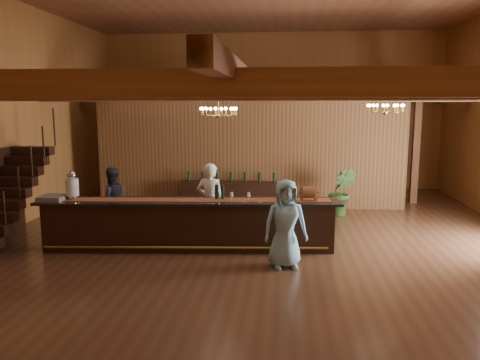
# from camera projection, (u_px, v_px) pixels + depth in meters

# --- Properties ---
(floor) EXTENTS (14.00, 14.00, 0.00)m
(floor) POSITION_uv_depth(u_px,v_px,m) (258.00, 240.00, 10.41)
(floor) COLOR #512F1F
(floor) RESTS_ON ground
(wall_back) EXTENTS (12.00, 0.10, 5.50)m
(wall_back) POSITION_uv_depth(u_px,v_px,m) (270.00, 111.00, 16.85)
(wall_back) COLOR #9B6532
(wall_back) RESTS_ON floor
(wall_front) EXTENTS (12.00, 0.10, 5.50)m
(wall_front) POSITION_uv_depth(u_px,v_px,m) (200.00, 142.00, 3.09)
(wall_front) COLOR #9B6532
(wall_front) RESTS_ON floor
(beam_grid) EXTENTS (11.90, 13.90, 0.39)m
(beam_grid) POSITION_uv_depth(u_px,v_px,m) (261.00, 93.00, 10.39)
(beam_grid) COLOR #8F5D38
(beam_grid) RESTS_ON wall_left
(support_posts) EXTENTS (9.20, 10.20, 3.20)m
(support_posts) POSITION_uv_depth(u_px,v_px,m) (257.00, 173.00, 9.66)
(support_posts) COLOR #8F5D38
(support_posts) RESTS_ON floor
(partition_wall) EXTENTS (9.00, 0.18, 3.10)m
(partition_wall) POSITION_uv_depth(u_px,v_px,m) (249.00, 154.00, 13.65)
(partition_wall) COLOR brown
(partition_wall) RESTS_ON floor
(staircase) EXTENTS (1.00, 2.80, 2.00)m
(staircase) POSITION_uv_depth(u_px,v_px,m) (4.00, 198.00, 10.04)
(staircase) COLOR black
(staircase) RESTS_ON floor
(backroom_boxes) EXTENTS (4.10, 0.60, 1.10)m
(backroom_boxes) POSITION_uv_depth(u_px,v_px,m) (259.00, 178.00, 15.76)
(backroom_boxes) COLOR black
(backroom_boxes) RESTS_ON floor
(tasting_bar) EXTENTS (6.28, 1.30, 1.05)m
(tasting_bar) POSITION_uv_depth(u_px,v_px,m) (189.00, 224.00, 9.73)
(tasting_bar) COLOR black
(tasting_bar) RESTS_ON floor
(beverage_dispenser) EXTENTS (0.26, 0.26, 0.60)m
(beverage_dispenser) POSITION_uv_depth(u_px,v_px,m) (72.00, 186.00, 9.68)
(beverage_dispenser) COLOR silver
(beverage_dispenser) RESTS_ON tasting_bar
(glass_rack_tray) EXTENTS (0.50, 0.50, 0.10)m
(glass_rack_tray) POSITION_uv_depth(u_px,v_px,m) (53.00, 198.00, 9.63)
(glass_rack_tray) COLOR gray
(glass_rack_tray) RESTS_ON tasting_bar
(raffle_drum) EXTENTS (0.34, 0.24, 0.30)m
(raffle_drum) POSITION_uv_depth(u_px,v_px,m) (309.00, 193.00, 9.54)
(raffle_drum) COLOR olive
(raffle_drum) RESTS_ON tasting_bar
(bar_bottle_0) EXTENTS (0.07, 0.07, 0.30)m
(bar_bottle_0) POSITION_uv_depth(u_px,v_px,m) (217.00, 192.00, 9.73)
(bar_bottle_0) COLOR black
(bar_bottle_0) RESTS_ON tasting_bar
(bar_bottle_1) EXTENTS (0.07, 0.07, 0.30)m
(bar_bottle_1) POSITION_uv_depth(u_px,v_px,m) (223.00, 192.00, 9.73)
(bar_bottle_1) COLOR black
(bar_bottle_1) RESTS_ON tasting_bar
(backbar_shelf) EXTENTS (2.85, 0.45, 0.80)m
(backbar_shelf) POSITION_uv_depth(u_px,v_px,m) (231.00, 195.00, 13.45)
(backbar_shelf) COLOR black
(backbar_shelf) RESTS_ON floor
(chandelier_left) EXTENTS (0.80, 0.80, 0.51)m
(chandelier_left) POSITION_uv_depth(u_px,v_px,m) (218.00, 111.00, 10.18)
(chandelier_left) COLOR #B8993F
(chandelier_left) RESTS_ON beam_grid
(chandelier_right) EXTENTS (0.80, 0.80, 0.44)m
(chandelier_right) POSITION_uv_depth(u_px,v_px,m) (385.00, 108.00, 10.40)
(chandelier_right) COLOR #B8993F
(chandelier_right) RESTS_ON beam_grid
(bartender) EXTENTS (0.69, 0.52, 1.73)m
(bartender) POSITION_uv_depth(u_px,v_px,m) (210.00, 202.00, 10.33)
(bartender) COLOR white
(bartender) RESTS_ON floor
(staff_second) EXTENTS (0.98, 0.93, 1.59)m
(staff_second) POSITION_uv_depth(u_px,v_px,m) (112.00, 202.00, 10.69)
(staff_second) COLOR #2E313E
(staff_second) RESTS_ON floor
(guest) EXTENTS (0.90, 0.69, 1.65)m
(guest) POSITION_uv_depth(u_px,v_px,m) (285.00, 224.00, 8.60)
(guest) COLOR #8DCFEC
(guest) RESTS_ON floor
(floor_plant) EXTENTS (0.83, 0.73, 1.31)m
(floor_plant) POSITION_uv_depth(u_px,v_px,m) (341.00, 192.00, 12.66)
(floor_plant) COLOR #305022
(floor_plant) RESTS_ON floor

